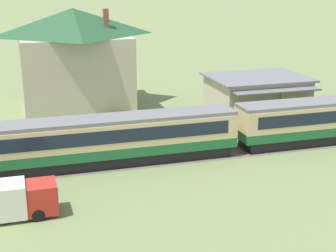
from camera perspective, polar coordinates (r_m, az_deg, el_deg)
name	(u,v)px	position (r m, az deg, el deg)	size (l,w,h in m)	color
passenger_train	(107,139)	(41.10, -6.80, -1.39)	(113.01, 3.09, 3.92)	#1E6033
railway_track	(58,169)	(41.38, -12.10, -4.72)	(164.19, 3.60, 0.04)	#665B51
station_building	(257,97)	(55.16, 9.78, 3.23)	(10.05, 9.04, 4.39)	#BCB293
station_house_dark_green_roof	(75,57)	(59.31, -10.29, 7.58)	(12.83, 10.75, 11.06)	#BCB293
delivery_truck_red	(4,201)	(33.87, -17.75, -7.88)	(6.36, 2.19, 2.34)	#B2281E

